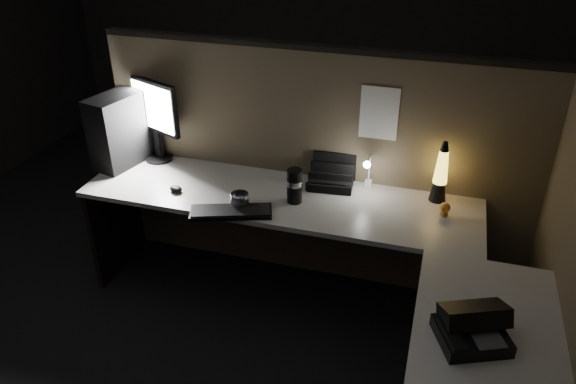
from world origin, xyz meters
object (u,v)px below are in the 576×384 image
(lava_lamp, at_px, (440,177))
(desk_phone, at_px, (471,327))
(monitor, at_px, (155,113))
(pc_tower, at_px, (123,128))
(keyboard, at_px, (231,212))

(lava_lamp, bearing_deg, desk_phone, -79.80)
(monitor, xyz_separation_m, lava_lamp, (1.77, -0.03, -0.17))
(pc_tower, distance_m, desk_phone, 2.38)
(pc_tower, distance_m, lava_lamp, 1.95)
(desk_phone, bearing_deg, pc_tower, 131.16)
(pc_tower, xyz_separation_m, desk_phone, (2.14, -1.02, -0.17))
(lava_lamp, height_order, desk_phone, lava_lamp)
(monitor, bearing_deg, desk_phone, -6.91)
(pc_tower, relative_size, keyboard, 1.02)
(keyboard, distance_m, lava_lamp, 1.18)
(monitor, distance_m, keyboard, 0.91)
(pc_tower, xyz_separation_m, lava_lamp, (1.95, 0.06, -0.08))
(keyboard, bearing_deg, monitor, 124.82)
(pc_tower, xyz_separation_m, keyboard, (0.88, -0.41, -0.22))
(lava_lamp, bearing_deg, pc_tower, -178.16)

